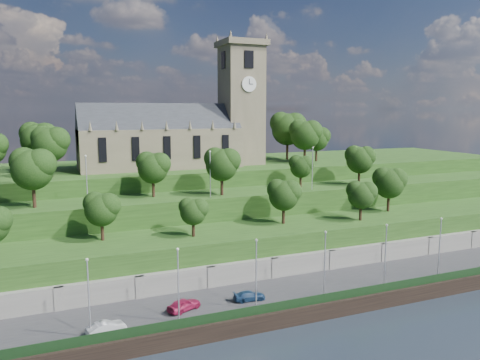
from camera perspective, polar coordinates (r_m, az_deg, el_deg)
name	(u,v)px	position (r m, az deg, el deg)	size (l,w,h in m)	color
ground	(279,328)	(60.87, 4.77, -17.58)	(320.00, 320.00, 0.00)	black
promenade	(259,302)	(65.35, 2.31, -14.68)	(160.00, 12.00, 2.00)	#2D2D30
quay_wall	(279,320)	(60.36, 4.81, -16.66)	(160.00, 0.50, 2.20)	black
fence	(277,307)	(60.26, 4.53, -15.13)	(160.00, 0.10, 1.20)	#163316
retaining_wall	(242,277)	(69.88, 0.23, -11.77)	(160.00, 2.10, 5.00)	slate
embankment_lower	(227,256)	(74.68, -1.57, -9.20)	(160.00, 12.00, 8.00)	#214416
embankment_upper	(205,227)	(84.11, -4.24, -5.75)	(160.00, 10.00, 12.00)	#214416
hilltop	(175,198)	(103.49, -7.88, -2.24)	(160.00, 32.00, 15.00)	#214416
church	(183,130)	(98.08, -7.02, 6.03)	(38.60, 12.35, 27.60)	brown
trees_lower	(255,197)	(74.59, 1.88, -2.10)	(71.07, 9.15, 8.26)	black
trees_upper	(197,164)	(80.61, -5.24, 1.99)	(65.17, 8.41, 9.21)	black
trees_hilltop	(200,135)	(98.44, -4.91, 5.52)	(72.31, 16.78, 11.28)	black
lamp_posts_promenade	(256,269)	(59.38, 1.99, -10.77)	(60.36, 0.36, 9.01)	#B2B2B7
lamp_posts_upper	(210,170)	(79.30, -3.65, 1.18)	(40.36, 0.36, 7.97)	#B2B2B7
car_left	(184,305)	(60.66, -6.84, -14.84)	(1.78, 4.43, 1.51)	maroon
car_middle	(106,328)	(56.72, -16.01, -16.91)	(1.50, 4.31, 1.42)	#A9AAAD
car_right	(249,296)	(63.19, 1.15, -13.93)	(1.73, 4.24, 1.23)	navy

